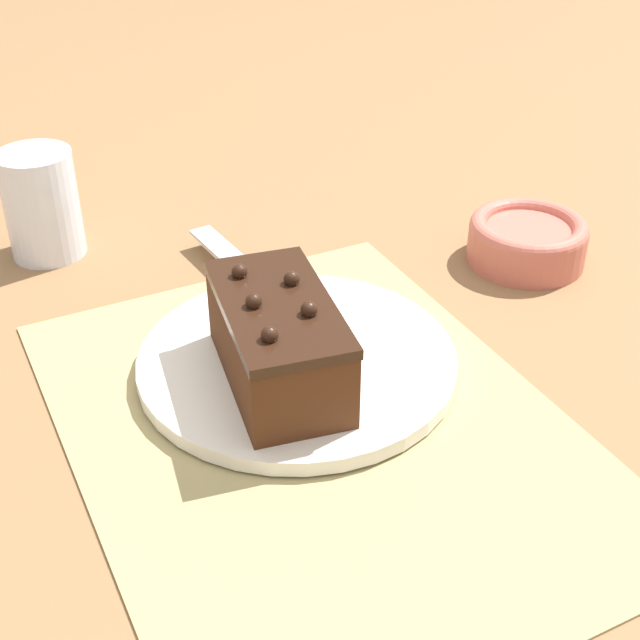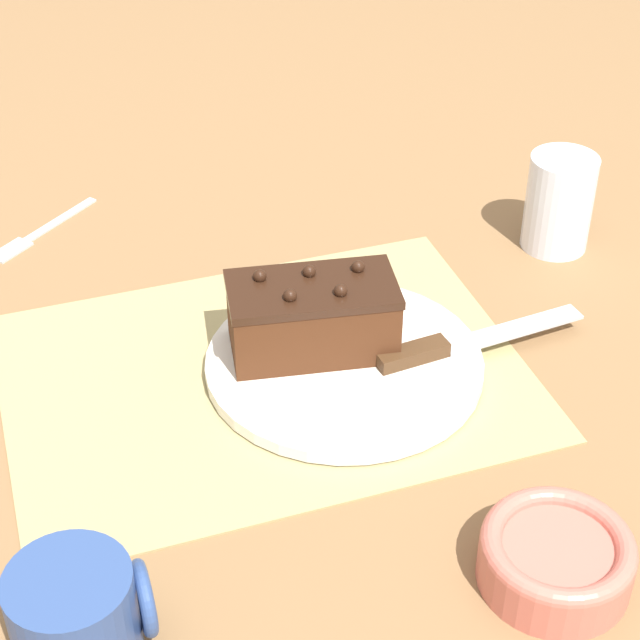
{
  "view_description": "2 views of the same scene",
  "coord_description": "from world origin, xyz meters",
  "px_view_note": "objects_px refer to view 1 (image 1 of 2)",
  "views": [
    {
      "loc": [
        -0.44,
        0.22,
        0.42
      ],
      "look_at": [
        0.07,
        -0.04,
        0.04
      ],
      "focal_mm": 50.0,
      "sensor_mm": 36.0,
      "label": 1
    },
    {
      "loc": [
        -0.19,
        -0.72,
        0.61
      ],
      "look_at": [
        0.04,
        -0.02,
        0.07
      ],
      "focal_mm": 60.0,
      "sensor_mm": 36.0,
      "label": 2
    }
  ],
  "objects_px": {
    "cake_plate": "(297,361)",
    "drinking_glass": "(42,204)",
    "chocolate_cake": "(278,341)",
    "small_bowl": "(527,239)",
    "serving_knife": "(270,289)"
  },
  "relations": [
    {
      "from": "drinking_glass",
      "to": "chocolate_cake",
      "type": "bearing_deg",
      "value": -160.8
    },
    {
      "from": "cake_plate",
      "to": "serving_knife",
      "type": "bearing_deg",
      "value": -11.28
    },
    {
      "from": "cake_plate",
      "to": "drinking_glass",
      "type": "distance_m",
      "value": 0.32
    },
    {
      "from": "drinking_glass",
      "to": "small_bowl",
      "type": "distance_m",
      "value": 0.46
    },
    {
      "from": "drinking_glass",
      "to": "small_bowl",
      "type": "xyz_separation_m",
      "value": [
        -0.22,
        -0.4,
        -0.03
      ]
    },
    {
      "from": "serving_knife",
      "to": "small_bowl",
      "type": "bearing_deg",
      "value": -11.82
    },
    {
      "from": "chocolate_cake",
      "to": "serving_knife",
      "type": "xyz_separation_m",
      "value": [
        0.11,
        -0.04,
        -0.03
      ]
    },
    {
      "from": "chocolate_cake",
      "to": "small_bowl",
      "type": "distance_m",
      "value": 0.31
    },
    {
      "from": "chocolate_cake",
      "to": "serving_knife",
      "type": "bearing_deg",
      "value": -20.87
    },
    {
      "from": "cake_plate",
      "to": "chocolate_cake",
      "type": "relative_size",
      "value": 1.57
    },
    {
      "from": "cake_plate",
      "to": "small_bowl",
      "type": "bearing_deg",
      "value": -76.88
    },
    {
      "from": "cake_plate",
      "to": "drinking_glass",
      "type": "bearing_deg",
      "value": 24.83
    },
    {
      "from": "chocolate_cake",
      "to": "small_bowl",
      "type": "height_order",
      "value": "chocolate_cake"
    },
    {
      "from": "serving_knife",
      "to": "drinking_glass",
      "type": "height_order",
      "value": "drinking_glass"
    },
    {
      "from": "chocolate_cake",
      "to": "small_bowl",
      "type": "xyz_separation_m",
      "value": [
        0.08,
        -0.3,
        -0.03
      ]
    }
  ]
}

